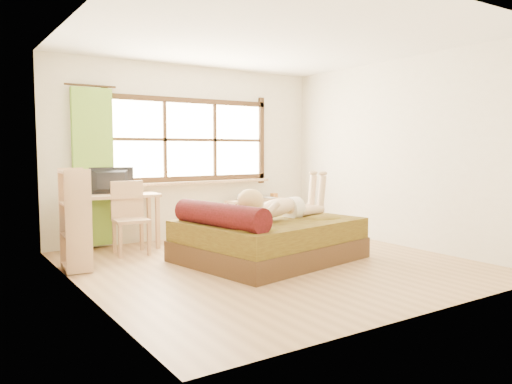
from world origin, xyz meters
TOP-DOWN VIEW (x-y plane):
  - floor at (0.00, 0.00)m, footprint 4.50×4.50m
  - ceiling at (0.00, 0.00)m, footprint 4.50×4.50m
  - wall_back at (0.00, 2.25)m, footprint 4.50×0.00m
  - wall_front at (0.00, -2.25)m, footprint 4.50×0.00m
  - wall_left at (-2.25, 0.00)m, footprint 0.00×4.50m
  - wall_right at (2.25, 0.00)m, footprint 0.00×4.50m
  - window at (0.00, 2.22)m, footprint 2.80×0.16m
  - curtain at (-1.55, 2.13)m, footprint 0.55×0.10m
  - bed at (0.07, 0.22)m, footprint 2.35×2.02m
  - woman at (0.27, 0.18)m, footprint 1.50×0.68m
  - kitten at (-0.60, 0.33)m, footprint 0.33×0.18m
  - desk at (-1.34, 1.95)m, footprint 1.30×0.70m
  - monitor at (-1.34, 2.00)m, footprint 0.65×0.15m
  - chair at (-1.23, 1.59)m, footprint 0.48×0.48m
  - pipe_shelf at (1.14, 2.07)m, footprint 1.15×0.43m
  - cup at (0.83, 2.07)m, footprint 0.13×0.13m
  - book at (1.33, 2.07)m, footprint 0.19×0.24m
  - bookshelf at (-2.08, 1.01)m, footprint 0.33×0.53m

SIDE VIEW (x-z plane):
  - floor at x=0.00m, z-range 0.00..0.00m
  - bed at x=0.07m, z-range -0.11..0.67m
  - pipe_shelf at x=1.14m, z-range 0.09..0.73m
  - chair at x=-1.23m, z-range 0.05..1.03m
  - book at x=1.33m, z-range 0.56..0.58m
  - bookshelf at x=-2.08m, z-range 0.01..1.19m
  - cup at x=0.83m, z-range 0.56..0.66m
  - kitten at x=-0.60m, z-range 0.52..0.77m
  - desk at x=-1.34m, z-range 0.29..1.06m
  - woman at x=0.27m, z-range 0.52..1.14m
  - monitor at x=-1.34m, z-range 0.78..1.15m
  - curtain at x=-1.55m, z-range 0.05..2.25m
  - wall_back at x=0.00m, z-range -0.90..3.60m
  - wall_front at x=0.00m, z-range -0.90..3.60m
  - wall_left at x=-2.25m, z-range -0.90..3.60m
  - wall_right at x=2.25m, z-range -0.90..3.60m
  - window at x=0.00m, z-range 0.78..2.24m
  - ceiling at x=0.00m, z-range 2.70..2.70m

